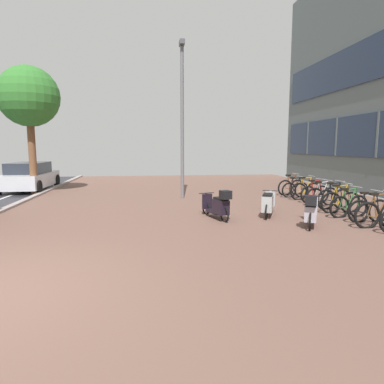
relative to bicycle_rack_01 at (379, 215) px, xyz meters
name	(u,v)px	position (x,y,z in m)	size (l,w,h in m)	color
ground	(79,293)	(-7.13, -3.12, -0.38)	(21.00, 40.00, 0.13)	#242329
bicycle_rack_01	(379,215)	(0.00, 0.00, 0.00)	(1.45, 0.48, 1.02)	black
bicycle_rack_02	(369,210)	(0.17, 0.68, -0.02)	(1.33, 0.48, 0.95)	black
bicycle_rack_03	(349,206)	(-0.01, 1.37, -0.01)	(1.38, 0.48, 0.98)	black
bicycle_rack_04	(341,202)	(0.12, 2.05, 0.00)	(1.41, 0.48, 1.01)	black
bicycle_rack_05	(334,199)	(0.28, 2.74, 0.00)	(1.39, 0.48, 1.01)	black
bicycle_rack_06	(322,196)	(0.22, 3.42, -0.02)	(1.35, 0.48, 0.97)	black
bicycle_rack_07	(315,194)	(0.29, 4.11, -0.02)	(1.28, 0.48, 0.95)	black
bicycle_rack_08	(306,191)	(0.26, 4.79, 0.00)	(1.40, 0.48, 1.01)	black
bicycle_rack_09	(295,190)	(0.10, 5.48, -0.03)	(1.26, 0.48, 0.93)	black
bicycle_rack_10	(291,187)	(0.21, 6.16, -0.01)	(1.34, 0.48, 0.99)	black
scooter_near	(311,211)	(-1.75, 0.34, 0.06)	(1.03, 1.61, 0.93)	black
scooter_mid	(218,205)	(-4.04, 1.56, 0.06)	(0.78, 1.64, 0.94)	black
scooter_far	(268,204)	(-2.42, 1.80, 0.03)	(0.92, 1.62, 0.76)	black
parked_car_far	(30,177)	(-11.98, 9.51, 0.29)	(1.93, 4.16, 1.36)	silver
lamp_post	(182,114)	(-4.69, 5.81, 3.11)	(0.20, 0.52, 6.29)	slate
street_tree	(29,97)	(-11.24, 7.84, 3.91)	(2.62, 2.62, 5.63)	brown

